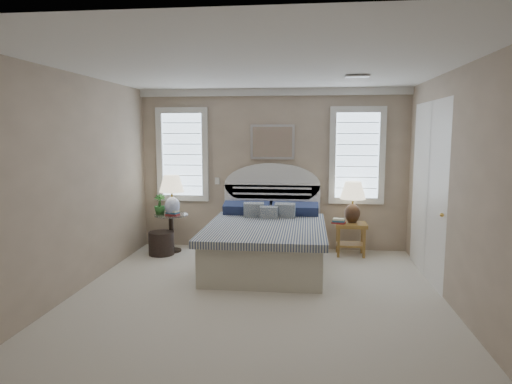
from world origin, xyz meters
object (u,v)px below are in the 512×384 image
Objects in this scene: bed at (267,240)px; lamp_right at (353,197)px; lamp_left at (172,191)px; nightstand_right at (351,232)px; side_table_left at (171,229)px; floor_pot at (161,243)px.

bed is 3.38× the size of lamp_right.
lamp_left is 0.99× the size of lamp_right.
lamp_right is at bearing 29.52° from bed.
lamp_left reaches higher than nightstand_right.
side_table_left is at bearing -176.97° from lamp_right.
floor_pot is (-0.11, -0.21, -0.20)m from side_table_left.
bed is 1.47m from nightstand_right.
lamp_left is at bearing -176.96° from nightstand_right.
side_table_left is 1.53× the size of floor_pot.
side_table_left is at bearing 63.09° from floor_pot.
bed is 1.82m from lamp_left.
bed is at bearing -150.48° from lamp_right.
lamp_right is (0.02, 0.06, 0.55)m from nightstand_right.
bed reaches higher than floor_pot.
side_table_left is at bearing -178.06° from nightstand_right.
side_table_left is 0.31m from floor_pot.
lamp_right is at bearing 6.80° from floor_pot.
floor_pot is 3.19m from lamp_right.
floor_pot is at bearing -133.60° from lamp_left.
nightstand_right is at bearing 28.03° from bed.
lamp_right is (3.08, 0.37, 0.75)m from floor_pot.
nightstand_right is 3.08m from floor_pot.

